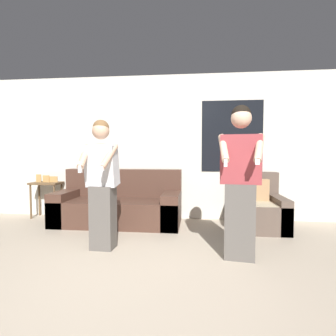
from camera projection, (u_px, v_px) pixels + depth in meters
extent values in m
plane|color=tan|center=(111.00, 303.00, 2.16)|extent=(14.00, 14.00, 0.00)
cube|color=beige|center=(160.00, 147.00, 4.99)|extent=(6.98, 0.06, 2.70)
cube|color=black|center=(232.00, 136.00, 4.80)|extent=(1.10, 0.01, 1.30)
cube|color=#472D23|center=(118.00, 212.00, 4.58)|extent=(2.17, 0.93, 0.43)
cube|color=#472D23|center=(124.00, 183.00, 4.91)|extent=(2.17, 0.22, 0.51)
cube|color=#472D23|center=(67.00, 206.00, 4.68)|extent=(0.28, 0.93, 0.57)
cube|color=#472D23|center=(172.00, 209.00, 4.48)|extent=(0.28, 0.93, 0.57)
cube|color=brown|center=(258.00, 215.00, 4.31)|extent=(0.81, 0.93, 0.43)
cube|color=brown|center=(253.00, 185.00, 4.65)|extent=(0.81, 0.20, 0.47)
cube|color=brown|center=(238.00, 212.00, 4.34)|extent=(0.18, 0.93, 0.53)
cube|color=brown|center=(278.00, 213.00, 4.27)|extent=(0.18, 0.93, 0.53)
cube|color=tan|center=(259.00, 202.00, 4.25)|extent=(0.69, 0.74, 0.01)
cube|color=#A87F56|center=(257.00, 190.00, 4.36)|extent=(0.36, 0.14, 0.36)
cube|color=brown|center=(46.00, 183.00, 5.03)|extent=(0.55, 0.35, 0.04)
cylinder|color=brown|center=(31.00, 202.00, 4.93)|extent=(0.04, 0.04, 0.65)
cylinder|color=brown|center=(54.00, 202.00, 4.88)|extent=(0.04, 0.04, 0.65)
cylinder|color=brown|center=(39.00, 199.00, 5.21)|extent=(0.04, 0.04, 0.65)
cylinder|color=brown|center=(62.00, 200.00, 5.15)|extent=(0.04, 0.04, 0.65)
cube|color=tan|center=(39.00, 179.00, 5.02)|extent=(0.10, 0.02, 0.17)
cube|color=tan|center=(46.00, 179.00, 5.02)|extent=(0.13, 0.02, 0.15)
cube|color=tan|center=(53.00, 180.00, 5.03)|extent=(0.16, 0.02, 0.13)
cube|color=#56514C|center=(103.00, 217.00, 3.38)|extent=(0.30, 0.26, 0.82)
cube|color=silver|center=(102.00, 165.00, 3.32)|extent=(0.40, 0.32, 0.55)
sphere|color=tan|center=(101.00, 131.00, 3.29)|extent=(0.22, 0.22, 0.22)
sphere|color=brown|center=(101.00, 128.00, 3.29)|extent=(0.21, 0.21, 0.21)
cylinder|color=tan|center=(84.00, 156.00, 3.20)|extent=(0.11, 0.36, 0.31)
cube|color=white|center=(80.00, 167.00, 3.05)|extent=(0.04, 0.04, 0.13)
cylinder|color=tan|center=(109.00, 156.00, 3.14)|extent=(0.16, 0.36, 0.31)
cube|color=white|center=(102.00, 167.00, 3.01)|extent=(0.05, 0.04, 0.08)
cube|color=#56514C|center=(240.00, 221.00, 3.06)|extent=(0.37, 0.28, 0.88)
cube|color=#99383D|center=(241.00, 159.00, 3.02)|extent=(0.48, 0.30, 0.57)
sphere|color=#DBAD8E|center=(241.00, 118.00, 2.99)|extent=(0.23, 0.23, 0.23)
sphere|color=black|center=(241.00, 115.00, 3.00)|extent=(0.22, 0.22, 0.22)
cylinder|color=#DBAD8E|center=(224.00, 148.00, 2.91)|extent=(0.10, 0.36, 0.33)
cube|color=white|center=(226.00, 161.00, 2.77)|extent=(0.04, 0.04, 0.13)
cylinder|color=#DBAD8E|center=(259.00, 148.00, 2.82)|extent=(0.19, 0.36, 0.33)
cube|color=white|center=(257.00, 161.00, 2.69)|extent=(0.05, 0.04, 0.08)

